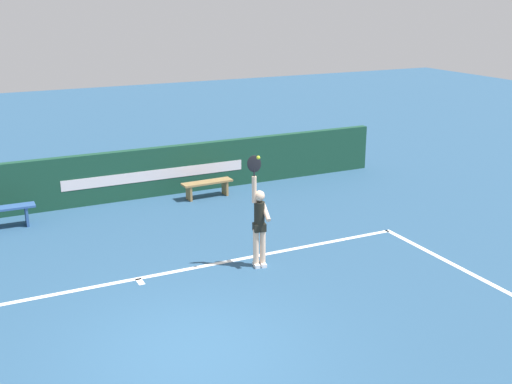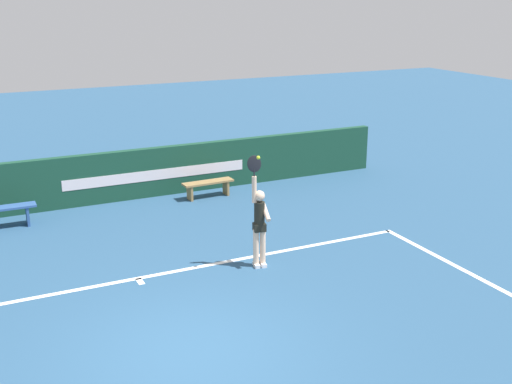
{
  "view_description": "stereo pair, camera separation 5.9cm",
  "coord_description": "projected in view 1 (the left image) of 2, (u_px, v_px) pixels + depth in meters",
  "views": [
    {
      "loc": [
        -2.88,
        -8.21,
        5.25
      ],
      "look_at": [
        2.25,
        2.33,
        1.62
      ],
      "focal_mm": 44.78,
      "sensor_mm": 36.0,
      "label": 1
    },
    {
      "loc": [
        -2.83,
        -8.24,
        5.25
      ],
      "look_at": [
        2.25,
        2.33,
        1.62
      ],
      "focal_mm": 44.78,
      "sensor_mm": 36.0,
      "label": 2
    }
  ],
  "objects": [
    {
      "name": "court_lines",
      "position": [
        190.0,
        350.0,
        9.86
      ],
      "size": [
        12.05,
        5.91,
        0.0
      ],
      "color": "white",
      "rests_on": "ground"
    },
    {
      "name": "tennis_ball",
      "position": [
        258.0,
        158.0,
        11.97
      ],
      "size": [
        0.07,
        0.07,
        0.07
      ],
      "color": "#D2E52C"
    },
    {
      "name": "courtside_bench_near",
      "position": [
        207.0,
        185.0,
        17.18
      ],
      "size": [
        1.41,
        0.42,
        0.45
      ],
      "color": "olive",
      "rests_on": "ground"
    },
    {
      "name": "ground_plane",
      "position": [
        191.0,
        351.0,
        9.81
      ],
      "size": [
        60.0,
        60.0,
        0.0
      ],
      "primitive_type": "plane",
      "color": "navy"
    },
    {
      "name": "back_wall",
      "position": [
        83.0,
        181.0,
        16.44
      ],
      "size": [
        17.52,
        0.23,
        1.34
      ],
      "color": "#15402D",
      "rests_on": "ground"
    },
    {
      "name": "tennis_player",
      "position": [
        259.0,
        222.0,
        12.63
      ],
      "size": [
        0.45,
        0.47,
        2.33
      ],
      "color": "beige",
      "rests_on": "ground"
    }
  ]
}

